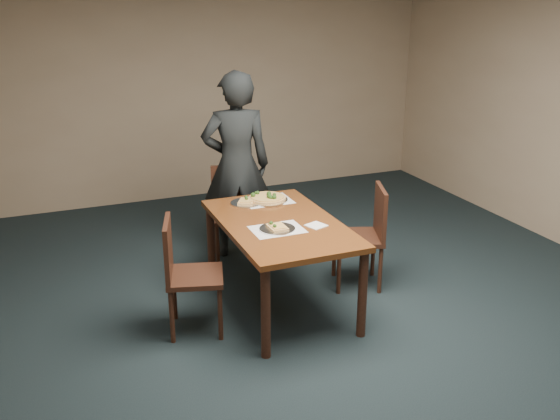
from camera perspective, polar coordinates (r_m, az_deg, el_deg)
name	(u,v)px	position (r m, az deg, el deg)	size (l,w,h in m)	color
ground	(348,349)	(4.76, 6.27, -12.52)	(8.00, 8.00, 0.00)	black
room_shell	(358,117)	(4.11, 7.16, 8.48)	(8.00, 8.00, 8.00)	tan
dining_table	(280,232)	(5.05, 0.00, -2.05)	(0.90, 1.50, 0.75)	#4E260F
chair_far	(234,208)	(6.06, -4.22, 0.23)	(0.51, 0.51, 0.91)	black
chair_left	(184,269)	(4.79, -8.74, -5.38)	(0.52, 0.52, 0.91)	black
chair_right	(367,231)	(5.53, 7.94, -1.88)	(0.54, 0.54, 0.91)	black
diner	(236,166)	(6.03, -4.01, 4.07)	(0.66, 0.44, 1.82)	black
placemat_main	(267,201)	(5.51, -1.17, 0.87)	(0.42, 0.32, 0.00)	white
placemat_near	(277,229)	(4.85, -0.25, -1.79)	(0.40, 0.30, 0.00)	white
pizza_pan	(267,198)	(5.51, -1.18, 1.10)	(0.36, 0.36, 0.07)	silver
slice_plate_near	(277,228)	(4.85, -0.27, -1.65)	(0.28, 0.28, 0.06)	silver
slice_plate_far	(247,202)	(5.45, -3.08, 0.73)	(0.28, 0.28, 0.06)	silver
napkin	(316,225)	(4.94, 3.32, -1.42)	(0.14, 0.14, 0.01)	white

